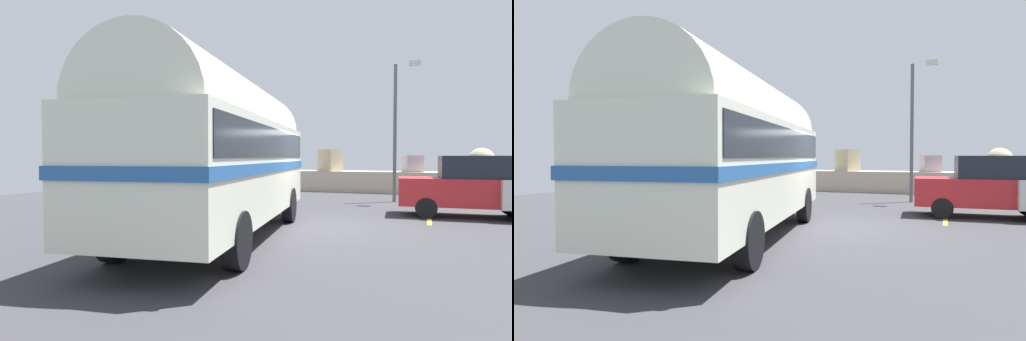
# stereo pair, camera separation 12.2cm
# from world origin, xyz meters

# --- Properties ---
(ground) EXTENTS (32.00, 26.00, 0.02)m
(ground) POSITION_xyz_m (0.00, 0.00, 0.01)
(ground) COLOR #353438
(breakwater) EXTENTS (31.36, 1.95, 2.47)m
(breakwater) POSITION_xyz_m (0.25, 11.79, 0.69)
(breakwater) COLOR #C1AD98
(breakwater) RESTS_ON ground
(vintage_coach) EXTENTS (3.62, 8.84, 3.70)m
(vintage_coach) POSITION_xyz_m (-1.53, -2.26, 2.05)
(vintage_coach) COLOR black
(vintage_coach) RESTS_ON ground
(parked_car_nearest) EXTENTS (4.18, 1.92, 1.86)m
(parked_car_nearest) POSITION_xyz_m (4.06, 3.47, 0.97)
(parked_car_nearest) COLOR black
(parked_car_nearest) RESTS_ON ground
(lamp_post) EXTENTS (1.03, 0.66, 5.56)m
(lamp_post) POSITION_xyz_m (1.67, 7.10, 3.18)
(lamp_post) COLOR #5B5B60
(lamp_post) RESTS_ON ground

